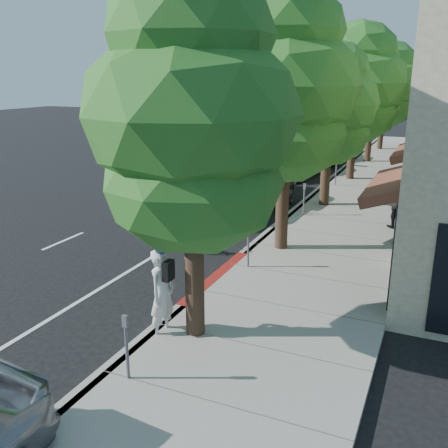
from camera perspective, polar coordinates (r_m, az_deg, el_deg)
The scene contains 17 objects.
ground at distance 12.99m, azimuth -2.78°, elevation -8.11°, with size 120.00×120.00×0.00m, color black.
sidewalk at distance 19.52m, azimuth 13.99°, elevation 0.24°, with size 4.60×56.00×0.15m, color gray.
curb at distance 20.01m, azimuth 7.51°, elevation 1.00°, with size 0.30×56.00×0.15m, color #9E998E.
curb_red_segment at distance 13.79m, azimuth -0.92°, elevation -6.24°, with size 0.32×4.00×0.15m, color maroon.
street_tree_0 at distance 9.63m, azimuth -3.71°, elevation 11.80°, with size 4.22×4.22×7.40m.
street_tree_1 at distance 15.18m, azimuth 7.12°, elevation 15.02°, with size 4.38×4.38×7.97m.
street_tree_2 at distance 21.02m, azimuth 11.97°, elevation 13.08°, with size 3.98×3.98×6.80m.
street_tree_3 at distance 26.89m, azimuth 14.91°, elevation 15.12°, with size 5.09×5.09×8.05m.
street_tree_4 at distance 32.82m, azimuth 16.67°, elevation 14.68°, with size 4.00×4.00×7.35m.
street_tree_5 at distance 38.77m, azimuth 17.93°, elevation 14.85°, with size 5.48×5.48×7.84m.
cyclist at distance 10.70m, azimuth -7.01°, elevation -8.01°, with size 0.73×0.48×2.00m, color silver.
bicycle at distance 15.83m, azimuth -3.94°, elevation -1.53°, with size 0.67×1.91×1.00m, color #1917A1.
silver_suv at distance 20.51m, azimuth 1.69°, elevation 3.80°, with size 2.86×6.20×1.72m, color #A5A4A8.
dark_sedan at distance 23.32m, azimuth 4.52°, elevation 4.85°, with size 1.41×4.04×1.33m, color black.
white_pickup at distance 28.40m, azimuth 8.23°, elevation 7.17°, with size 2.26×5.56×1.61m, color silver.
dark_suv_far at distance 33.10m, azimuth 11.52°, elevation 8.40°, with size 1.96×4.88×1.66m, color black.
pedestrian at distance 18.80m, azimuth 19.16°, elevation 2.52°, with size 0.96×0.74×1.97m, color black.
Camera 1 is at (5.34, -10.51, 5.46)m, focal length 40.00 mm.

